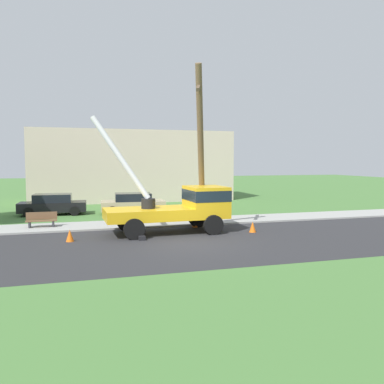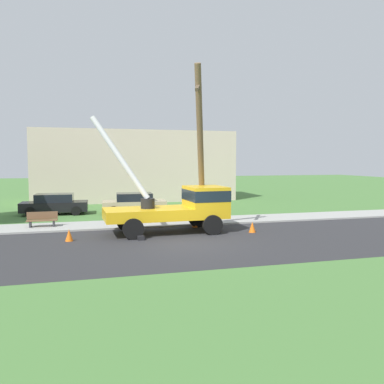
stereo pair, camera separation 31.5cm
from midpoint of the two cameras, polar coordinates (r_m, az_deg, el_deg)
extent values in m
plane|color=#477538|center=(29.34, -6.03, -2.68)|extent=(120.00, 120.00, 0.00)
cube|color=#2B2B2D|center=(17.76, 0.31, -7.43)|extent=(80.00, 8.74, 0.01)
cube|color=#9E9E99|center=(23.27, -3.54, -4.44)|extent=(80.00, 2.82, 0.10)
cube|color=gold|center=(19.89, -6.05, -3.17)|extent=(4.39, 2.56, 0.55)
cube|color=gold|center=(20.66, 2.40, -1.39)|extent=(1.99, 2.47, 1.60)
cube|color=#19232D|center=(20.63, 2.40, -0.42)|extent=(2.01, 2.49, 0.56)
cylinder|color=black|center=(19.83, -6.00, -1.66)|extent=(0.70, 0.70, 0.50)
cylinder|color=silver|center=(20.15, -10.00, 4.94)|extent=(2.93, 1.56, 4.26)
cube|color=black|center=(18.53, -6.96, -6.65)|extent=(0.31, 0.31, 0.20)
cube|color=black|center=(21.34, -8.39, -5.17)|extent=(0.31, 0.31, 0.20)
cylinder|color=black|center=(19.67, 3.46, -4.78)|extent=(1.00, 0.30, 1.00)
cylinder|color=black|center=(21.90, 1.22, -3.81)|extent=(1.00, 0.30, 1.00)
cylinder|color=black|center=(18.65, -8.05, -5.34)|extent=(1.00, 0.30, 1.00)
cylinder|color=black|center=(20.99, -9.13, -4.24)|extent=(1.00, 0.30, 1.00)
cylinder|color=brown|center=(20.85, 1.69, 5.91)|extent=(1.64, 3.49, 8.48)
cube|color=brown|center=(19.92, 1.40, 15.17)|extent=(0.79, 1.67, 0.81)
cone|color=orange|center=(20.55, 9.19, -5.05)|extent=(0.36, 0.36, 0.56)
cone|color=orange|center=(18.93, -16.97, -6.02)|extent=(0.36, 0.36, 0.56)
cone|color=orange|center=(21.89, 0.89, -4.40)|extent=(0.36, 0.36, 0.56)
cube|color=black|center=(28.55, -19.04, -2.00)|extent=(4.46, 1.96, 0.65)
cube|color=black|center=(28.49, -19.07, -0.80)|extent=(2.52, 1.75, 0.55)
cylinder|color=black|center=(27.57, -16.21, -2.64)|extent=(0.64, 0.22, 0.64)
cylinder|color=black|center=(29.36, -16.02, -2.20)|extent=(0.64, 0.22, 0.64)
cylinder|color=black|center=(27.88, -22.18, -2.72)|extent=(0.64, 0.22, 0.64)
cylinder|color=black|center=(29.65, -21.64, -2.28)|extent=(0.64, 0.22, 0.64)
cube|color=tan|center=(27.89, -8.05, -1.94)|extent=(4.50, 2.06, 0.65)
cube|color=black|center=(27.83, -8.07, -0.71)|extent=(2.56, 1.80, 0.55)
cylinder|color=black|center=(27.17, -4.86, -2.57)|extent=(0.64, 0.22, 0.64)
cylinder|color=black|center=(28.94, -5.30, -2.14)|extent=(0.64, 0.22, 0.64)
cylinder|color=black|center=(26.97, -11.00, -2.69)|extent=(0.64, 0.22, 0.64)
cylinder|color=black|center=(28.76, -11.06, -2.25)|extent=(0.64, 0.22, 0.64)
cube|color=brown|center=(22.84, -20.59, -3.89)|extent=(1.60, 0.44, 0.06)
cube|color=brown|center=(23.00, -20.56, -3.20)|extent=(1.60, 0.06, 0.40)
cube|color=#333338|center=(22.93, -22.07, -4.47)|extent=(0.10, 0.40, 0.45)
cube|color=#333338|center=(22.82, -19.07, -4.42)|extent=(0.10, 0.40, 0.45)
cube|color=beige|center=(37.36, -8.05, 3.78)|extent=(18.00, 6.00, 6.40)
camera|label=1|loc=(0.16, -89.59, 0.03)|focal=36.70mm
camera|label=2|loc=(0.16, 90.41, -0.03)|focal=36.70mm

